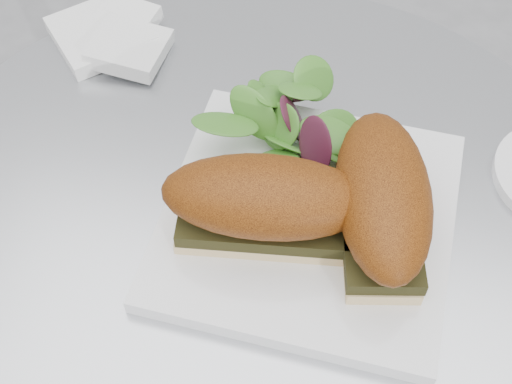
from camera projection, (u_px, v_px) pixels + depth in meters
The scene contains 6 objects.
table at pixel (255, 339), 0.85m from camera, with size 0.70×0.70×0.73m.
plate at pixel (308, 218), 0.65m from camera, with size 0.26×0.26×0.02m, color white.
sandwich_left at pixel (265, 203), 0.60m from camera, with size 0.18×0.10×0.08m.
sandwich_right at pixel (382, 200), 0.60m from camera, with size 0.11×0.19×0.08m.
salad at pixel (289, 127), 0.67m from camera, with size 0.13×0.13×0.05m, color #4B832A, non-canonical shape.
napkin at pixel (115, 43), 0.79m from camera, with size 0.13×0.13×0.02m, color white, non-canonical shape.
Camera 1 is at (0.08, -0.36, 1.27)m, focal length 50.00 mm.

